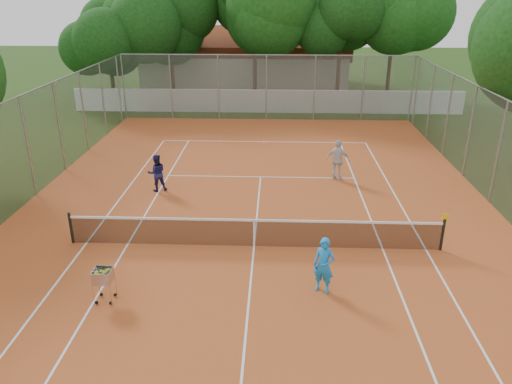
{
  "coord_description": "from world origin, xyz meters",
  "views": [
    {
      "loc": [
        0.65,
        -14.23,
        7.72
      ],
      "look_at": [
        0.0,
        1.5,
        1.3
      ],
      "focal_mm": 35.0,
      "sensor_mm": 36.0,
      "label": 1
    }
  ],
  "objects_px": {
    "player_far_left": "(157,173)",
    "player_far_right": "(338,160)",
    "tennis_net": "(254,233)",
    "ball_hopper": "(104,284)",
    "player_near": "(324,265)",
    "clubhouse": "(246,59)"
  },
  "relations": [
    {
      "from": "player_near",
      "to": "player_far_left",
      "type": "distance_m",
      "value": 9.42
    },
    {
      "from": "tennis_net",
      "to": "ball_hopper",
      "type": "relative_size",
      "value": 11.54
    },
    {
      "from": "player_far_left",
      "to": "player_far_right",
      "type": "height_order",
      "value": "player_far_right"
    },
    {
      "from": "tennis_net",
      "to": "player_near",
      "type": "bearing_deg",
      "value": -51.12
    },
    {
      "from": "player_far_right",
      "to": "tennis_net",
      "type": "bearing_deg",
      "value": 82.54
    },
    {
      "from": "player_far_left",
      "to": "ball_hopper",
      "type": "relative_size",
      "value": 1.5
    },
    {
      "from": "player_near",
      "to": "ball_hopper",
      "type": "xyz_separation_m",
      "value": [
        -5.8,
        -0.71,
        -0.28
      ]
    },
    {
      "from": "tennis_net",
      "to": "player_far_left",
      "type": "distance_m",
      "value": 6.25
    },
    {
      "from": "tennis_net",
      "to": "ball_hopper",
      "type": "xyz_separation_m",
      "value": [
        -3.81,
        -3.19,
        0.02
      ]
    },
    {
      "from": "player_far_right",
      "to": "ball_hopper",
      "type": "xyz_separation_m",
      "value": [
        -7.14,
        -9.46,
        -0.37
      ]
    },
    {
      "from": "player_far_left",
      "to": "player_far_right",
      "type": "bearing_deg",
      "value": 171.45
    },
    {
      "from": "player_near",
      "to": "player_far_left",
      "type": "xyz_separation_m",
      "value": [
        -6.17,
        7.12,
        -0.03
      ]
    },
    {
      "from": "clubhouse",
      "to": "player_far_right",
      "type": "bearing_deg",
      "value": -76.79
    },
    {
      "from": "player_far_right",
      "to": "clubhouse",
      "type": "bearing_deg",
      "value": -56.26
    },
    {
      "from": "player_far_left",
      "to": "ball_hopper",
      "type": "distance_m",
      "value": 7.84
    },
    {
      "from": "ball_hopper",
      "to": "tennis_net",
      "type": "bearing_deg",
      "value": 31.51
    },
    {
      "from": "tennis_net",
      "to": "player_near",
      "type": "xyz_separation_m",
      "value": [
        2.0,
        -2.48,
        0.31
      ]
    },
    {
      "from": "player_far_left",
      "to": "player_far_right",
      "type": "distance_m",
      "value": 7.69
    },
    {
      "from": "clubhouse",
      "to": "ball_hopper",
      "type": "height_order",
      "value": "clubhouse"
    },
    {
      "from": "player_far_left",
      "to": "player_near",
      "type": "bearing_deg",
      "value": 110.09
    },
    {
      "from": "clubhouse",
      "to": "player_near",
      "type": "distance_m",
      "value": 31.76
    },
    {
      "from": "clubhouse",
      "to": "ball_hopper",
      "type": "distance_m",
      "value": 32.28
    }
  ]
}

